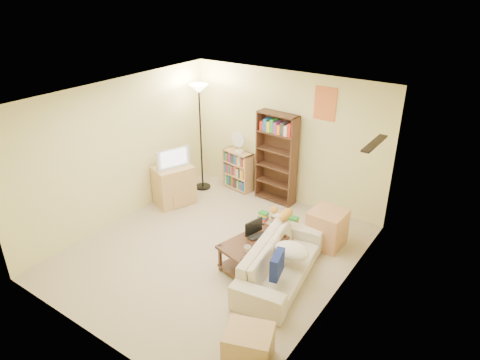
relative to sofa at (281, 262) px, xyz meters
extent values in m
plane|color=beige|center=(-1.20, -0.03, -0.28)|extent=(4.50, 4.50, 0.00)
cube|color=beige|center=(-1.20, 2.22, 0.97)|extent=(4.00, 0.04, 2.50)
cube|color=beige|center=(-1.20, -2.28, 0.97)|extent=(4.00, 0.04, 2.50)
cube|color=beige|center=(-3.20, -0.03, 0.97)|extent=(0.04, 4.50, 2.50)
cube|color=beige|center=(0.80, -0.03, 0.97)|extent=(0.04, 4.50, 2.50)
cube|color=white|center=(-1.20, -0.03, 2.22)|extent=(4.00, 4.50, 0.04)
cube|color=red|center=(-0.48, 2.21, 1.74)|extent=(0.40, 0.02, 0.58)
cube|color=black|center=(0.72, 1.27, 1.57)|extent=(0.12, 0.80, 0.03)
imported|color=beige|center=(0.00, 0.00, 0.00)|extent=(2.13, 1.32, 0.56)
cube|color=navy|center=(0.15, -0.39, 0.25)|extent=(0.20, 0.38, 0.33)
ellipsoid|color=white|center=(0.13, 0.07, 0.20)|extent=(0.51, 0.37, 0.22)
ellipsoid|color=orange|center=(-0.32, 0.69, 0.35)|extent=(0.37, 0.21, 0.14)
sphere|color=orange|center=(-0.52, 0.66, 0.37)|extent=(0.12, 0.12, 0.12)
cube|color=#46281B|center=(-0.48, 0.00, 0.14)|extent=(0.79, 1.11, 0.04)
cube|color=#46281B|center=(-0.48, 0.00, -0.19)|extent=(0.75, 1.05, 0.03)
cube|color=#46281B|center=(-0.82, -0.37, -0.06)|extent=(0.04, 0.04, 0.44)
cube|color=#46281B|center=(-0.37, -0.48, -0.06)|extent=(0.04, 0.04, 0.44)
cube|color=#46281B|center=(-0.60, 0.49, -0.06)|extent=(0.04, 0.04, 0.44)
cube|color=#46281B|center=(-0.15, 0.37, -0.06)|extent=(0.04, 0.04, 0.44)
imported|color=black|center=(-0.44, 0.12, 0.18)|extent=(0.49, 0.47, 0.03)
cube|color=white|center=(-0.58, 0.16, 0.30)|extent=(0.10, 0.33, 0.22)
imported|color=silver|center=(-0.40, -0.27, 0.21)|extent=(0.17, 0.17, 0.09)
cube|color=black|center=(-0.29, 0.30, 0.18)|extent=(0.06, 0.18, 0.02)
cube|color=tan|center=(-2.82, 0.82, 0.10)|extent=(0.72, 0.84, 0.76)
imported|color=black|center=(-2.82, 0.82, 0.67)|extent=(0.73, 0.53, 0.39)
cube|color=#48291B|center=(-1.28, 2.02, 0.60)|extent=(0.81, 0.32, 1.76)
cube|color=tan|center=(-2.17, 2.02, 0.13)|extent=(0.67, 0.36, 0.82)
cylinder|color=white|center=(-2.12, 2.01, 0.56)|extent=(0.16, 0.16, 0.04)
cylinder|color=white|center=(-2.12, 2.01, 0.66)|extent=(0.02, 0.02, 0.16)
cylinder|color=white|center=(-2.12, 1.98, 0.82)|extent=(0.29, 0.06, 0.29)
cylinder|color=black|center=(-2.80, 1.65, -0.26)|extent=(0.32, 0.32, 0.03)
cylinder|color=black|center=(-2.80, 1.65, 0.74)|extent=(0.03, 0.03, 2.03)
cone|color=#FFEBC6|center=(-2.80, 1.65, 1.79)|extent=(0.36, 0.36, 0.16)
cube|color=tan|center=(0.18, 1.17, 0.03)|extent=(0.55, 0.55, 0.61)
cube|color=tan|center=(0.45, -1.51, -0.06)|extent=(0.65, 0.60, 0.44)
cube|color=red|center=(-1.07, 1.25, -0.20)|extent=(0.18, 0.14, 0.16)
cube|color=#1966B2|center=(-0.79, 1.27, -0.18)|extent=(0.18, 0.14, 0.19)
cube|color=gold|center=(-0.50, 1.29, -0.17)|extent=(0.18, 0.14, 0.22)
camera|label=1|loc=(2.38, -4.47, 3.71)|focal=32.00mm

